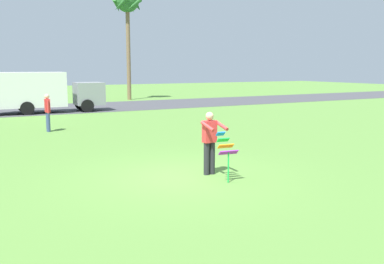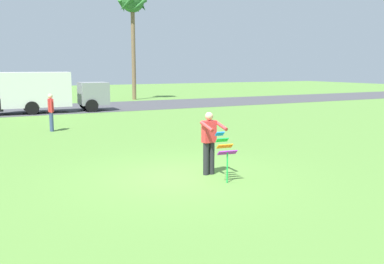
{
  "view_description": "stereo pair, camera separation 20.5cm",
  "coord_description": "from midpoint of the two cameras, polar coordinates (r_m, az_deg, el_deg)",
  "views": [
    {
      "loc": [
        -5.1,
        -9.97,
        2.93
      ],
      "look_at": [
        0.78,
        0.85,
        1.05
      ],
      "focal_mm": 39.75,
      "sensor_mm": 36.0,
      "label": 1
    },
    {
      "loc": [
        -4.92,
        -10.06,
        2.93
      ],
      "look_at": [
        0.78,
        0.85,
        1.05
      ],
      "focal_mm": 39.75,
      "sensor_mm": 36.0,
      "label": 2
    }
  ],
  "objects": [
    {
      "name": "parked_truck_grey_van",
      "position": [
        29.14,
        -19.41,
        5.21
      ],
      "size": [
        6.75,
        2.25,
        2.62
      ],
      "color": "gray",
      "rests_on": "ground"
    },
    {
      "name": "person_kite_flyer",
      "position": [
        11.59,
        1.9,
        -1.16
      ],
      "size": [
        0.55,
        0.66,
        1.73
      ],
      "color": "#26262B",
      "rests_on": "ground"
    },
    {
      "name": "person_walker_near",
      "position": [
        20.55,
        -19.08,
        2.63
      ],
      "size": [
        0.24,
        0.57,
        1.73
      ],
      "color": "#384772",
      "rests_on": "ground"
    },
    {
      "name": "road_strip",
      "position": [
        31.67,
        -19.31,
        2.9
      ],
      "size": [
        120.0,
        8.0,
        0.01
      ],
      "primitive_type": "cube",
      "color": "#424247",
      "rests_on": "ground"
    },
    {
      "name": "palm_tree_centre_far",
      "position": [
        39.51,
        -8.82,
        16.4
      ],
      "size": [
        2.58,
        2.71,
        9.83
      ],
      "color": "brown",
      "rests_on": "ground"
    },
    {
      "name": "kite_held",
      "position": [
        10.96,
        4.02,
        -2.2
      ],
      "size": [
        0.53,
        0.67,
        1.26
      ],
      "color": "blue",
      "rests_on": "ground"
    },
    {
      "name": "ground_plane",
      "position": [
        11.58,
        -1.89,
        -5.99
      ],
      "size": [
        120.0,
        120.0,
        0.0
      ],
      "primitive_type": "plane",
      "color": "#568438"
    }
  ]
}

